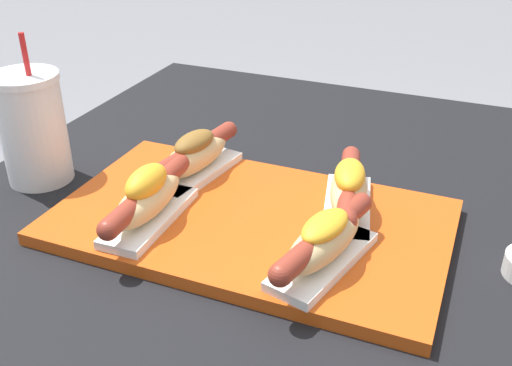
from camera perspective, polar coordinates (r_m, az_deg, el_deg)
serving_tray at (r=0.80m, az=-0.55°, el=-3.71°), size 0.52×0.30×0.02m
hot_dog_0 at (r=0.78m, az=-10.26°, el=-1.40°), size 0.06×0.21×0.08m
hot_dog_1 at (r=0.69m, az=6.50°, el=-5.57°), size 0.10×0.20×0.07m
hot_dog_2 at (r=0.88m, az=-5.84°, el=2.60°), size 0.08×0.20×0.07m
hot_dog_3 at (r=0.80m, az=8.81°, el=-0.66°), size 0.09×0.20×0.07m
drink_cup at (r=0.95m, az=-20.49°, el=4.92°), size 0.10×0.10×0.23m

